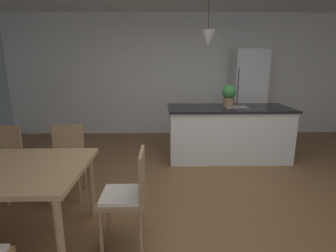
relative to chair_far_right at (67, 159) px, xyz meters
The scene contains 9 objects.
ground_plane 1.80m from the chair_far_right, ahead, with size 10.00×8.40×0.04m, color brown.
wall_back_kitchen 3.58m from the chair_far_right, 60.43° to the left, with size 10.00×0.12×2.70m, color white.
chair_far_right is the anchor object (origin of this frame).
chair_far_left 0.78m from the chair_far_right, behind, with size 0.43×0.43×0.87m.
chair_kitchen_end 1.23m from the chair_far_right, 45.67° to the right, with size 0.40×0.40×0.87m.
kitchen_island 2.62m from the chair_far_right, 28.97° to the left, with size 2.05×0.86×0.91m.
refrigerator 4.03m from the chair_far_right, 40.85° to the left, with size 0.69×0.67×1.91m.
pendant_over_island_main 2.75m from the chair_far_right, 33.82° to the left, with size 0.25×0.25×0.83m.
potted_plant_on_island 2.69m from the chair_far_right, 29.12° to the left, with size 0.24×0.24×0.37m.
Camera 1 is at (-0.54, -2.73, 1.60)m, focal length 27.39 mm.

